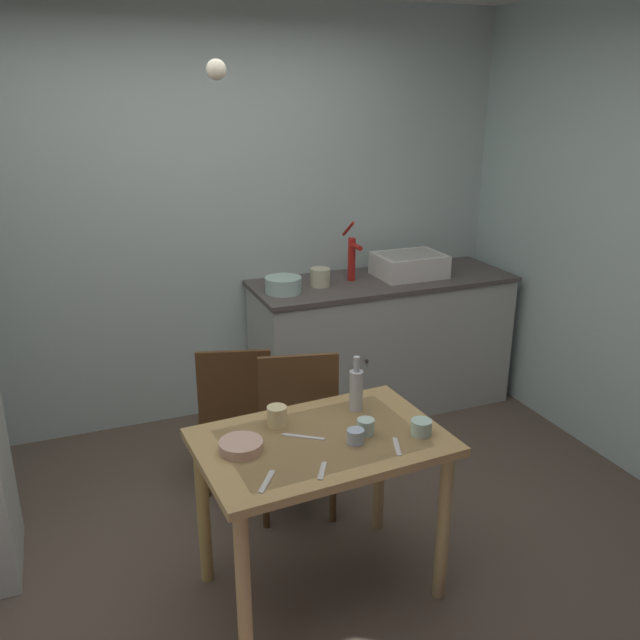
# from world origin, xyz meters

# --- Properties ---
(ground_plane) EXTENTS (5.27, 5.27, 0.00)m
(ground_plane) POSITION_xyz_m (0.00, 0.00, 0.00)
(ground_plane) COLOR brown
(wall_back) EXTENTS (4.37, 0.10, 2.62)m
(wall_back) POSITION_xyz_m (0.00, 1.75, 1.31)
(wall_back) COLOR silver
(wall_back) RESTS_ON ground
(counter_cabinet) EXTENTS (1.75, 0.64, 0.91)m
(counter_cabinet) POSITION_xyz_m (1.20, 1.38, 0.46)
(counter_cabinet) COLOR #B2B8AF
(counter_cabinet) RESTS_ON ground
(sink_basin) EXTENTS (0.44, 0.34, 0.15)m
(sink_basin) POSITION_xyz_m (1.39, 1.38, 0.99)
(sink_basin) COLOR white
(sink_basin) RESTS_ON counter_cabinet
(hand_pump) EXTENTS (0.05, 0.27, 0.39)m
(hand_pump) POSITION_xyz_m (0.99, 1.43, 1.08)
(hand_pump) COLOR #B21E19
(hand_pump) RESTS_ON counter_cabinet
(mixing_bowl_counter) EXTENTS (0.22, 0.22, 0.10)m
(mixing_bowl_counter) POSITION_xyz_m (0.48, 1.33, 0.96)
(mixing_bowl_counter) COLOR #ADD1C1
(mixing_bowl_counter) RESTS_ON counter_cabinet
(stoneware_crock) EXTENTS (0.13, 0.13, 0.12)m
(stoneware_crock) POSITION_xyz_m (0.75, 1.38, 0.97)
(stoneware_crock) COLOR beige
(stoneware_crock) RESTS_ON counter_cabinet
(dining_table) EXTENTS (1.04, 0.72, 0.75)m
(dining_table) POSITION_xyz_m (0.13, -0.16, 0.63)
(dining_table) COLOR tan
(dining_table) RESTS_ON ground
(chair_far_side) EXTENTS (0.48, 0.48, 0.94)m
(chair_far_side) POSITION_xyz_m (0.23, 0.40, 0.49)
(chair_far_side) COLOR #4E351B
(chair_far_side) RESTS_ON ground
(chair_by_counter) EXTENTS (0.49, 0.49, 0.85)m
(chair_by_counter) POSITION_xyz_m (0.02, 0.78, 0.46)
(chair_by_counter) COLOR #473114
(chair_by_counter) RESTS_ON ground
(serving_bowl_wide) EXTENTS (0.17, 0.17, 0.04)m
(serving_bowl_wide) POSITION_xyz_m (-0.20, -0.13, 0.77)
(serving_bowl_wide) COLOR tan
(serving_bowl_wide) RESTS_ON dining_table
(teacup_cream) EXTENTS (0.07, 0.07, 0.07)m
(teacup_cream) POSITION_xyz_m (0.32, -0.19, 0.78)
(teacup_cream) COLOR #ADD1C1
(teacup_cream) RESTS_ON dining_table
(mug_tall) EXTENTS (0.07, 0.07, 0.06)m
(mug_tall) POSITION_xyz_m (0.25, -0.24, 0.78)
(mug_tall) COLOR #9EB2C6
(mug_tall) RESTS_ON dining_table
(mug_dark) EXTENTS (0.08, 0.08, 0.09)m
(mug_dark) POSITION_xyz_m (-0.00, 0.01, 0.79)
(mug_dark) COLOR beige
(mug_dark) RESTS_ON dining_table
(teacup_mint) EXTENTS (0.09, 0.09, 0.06)m
(teacup_mint) POSITION_xyz_m (0.53, -0.28, 0.78)
(teacup_mint) COLOR #ADD1C1
(teacup_mint) RESTS_ON dining_table
(glass_bottle) EXTENTS (0.06, 0.06, 0.25)m
(glass_bottle) POSITION_xyz_m (0.37, 0.03, 0.85)
(glass_bottle) COLOR #B7BCC1
(glass_bottle) RESTS_ON dining_table
(table_knife) EXTENTS (0.15, 0.12, 0.00)m
(table_knife) POSITION_xyz_m (0.07, -0.12, 0.75)
(table_knife) COLOR silver
(table_knife) RESTS_ON dining_table
(teaspoon_near_bowl) EXTENTS (0.10, 0.13, 0.00)m
(teaspoon_near_bowl) POSITION_xyz_m (-0.17, -0.38, 0.75)
(teaspoon_near_bowl) COLOR beige
(teaspoon_near_bowl) RESTS_ON dining_table
(teaspoon_by_cup) EXTENTS (0.07, 0.13, 0.00)m
(teaspoon_by_cup) POSITION_xyz_m (0.39, -0.33, 0.75)
(teaspoon_by_cup) COLOR beige
(teaspoon_by_cup) RESTS_ON dining_table
(serving_spoon) EXTENTS (0.08, 0.11, 0.00)m
(serving_spoon) POSITION_xyz_m (0.05, -0.39, 0.75)
(serving_spoon) COLOR beige
(serving_spoon) RESTS_ON dining_table
(pendant_bulb) EXTENTS (0.08, 0.08, 0.08)m
(pendant_bulb) POSITION_xyz_m (-0.11, 0.33, 2.17)
(pendant_bulb) COLOR #F9EFCC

